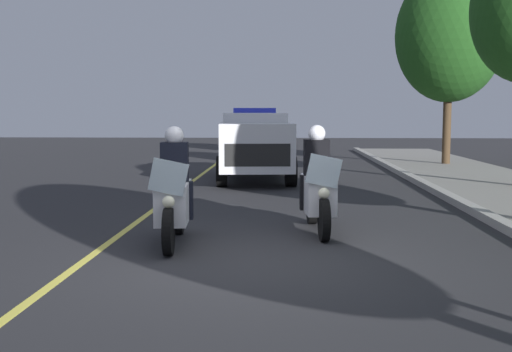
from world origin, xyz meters
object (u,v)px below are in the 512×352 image
Objects in this scene: police_motorcycle_lead_right at (318,189)px; tree_behind_suv at (450,35)px; police_motorcycle_lead_left at (174,196)px; police_suv at (255,143)px.

tree_behind_suv is at bearing 157.54° from police_motorcycle_lead_right.
police_motorcycle_lead_right is at bearing -22.46° from tree_behind_suv.
police_motorcycle_lead_left is 1.00× the size of police_motorcycle_lead_right.
tree_behind_suv is (-12.68, 5.24, 3.93)m from police_motorcycle_lead_right.
police_suv is at bearing -169.77° from police_motorcycle_lead_right.
tree_behind_suv reaches higher than police_motorcycle_lead_right.
police_motorcycle_lead_right is 7.87m from police_suv.
tree_behind_suv is at bearing 151.65° from police_motorcycle_lead_left.
police_motorcycle_lead_left is at bearing -28.35° from tree_behind_suv.
police_motorcycle_lead_right is (-1.01, 2.15, 0.00)m from police_motorcycle_lead_left.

